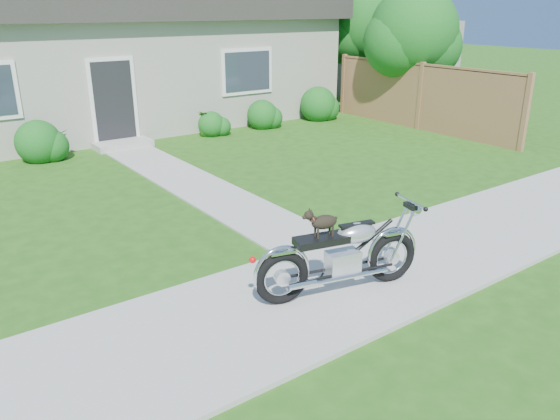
# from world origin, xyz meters

# --- Properties ---
(ground) EXTENTS (80.00, 80.00, 0.00)m
(ground) POSITION_xyz_m (0.00, 0.00, 0.00)
(ground) COLOR #235114
(ground) RESTS_ON ground
(sidewalk) EXTENTS (24.00, 2.20, 0.04)m
(sidewalk) POSITION_xyz_m (0.00, 0.00, 0.02)
(sidewalk) COLOR #9E9B93
(sidewalk) RESTS_ON ground
(walkway) EXTENTS (1.20, 8.00, 0.03)m
(walkway) POSITION_xyz_m (-1.50, 5.00, 0.01)
(walkway) COLOR #9E9B93
(walkway) RESTS_ON ground
(house) EXTENTS (12.60, 7.03, 4.50)m
(house) POSITION_xyz_m (-0.00, 11.99, 2.16)
(house) COLOR #B0AB9F
(house) RESTS_ON ground
(fence) EXTENTS (0.12, 6.62, 1.90)m
(fence) POSITION_xyz_m (6.30, 5.75, 0.94)
(fence) COLOR #A46A49
(fence) RESTS_ON ground
(tree_near) EXTENTS (2.65, 2.59, 3.98)m
(tree_near) POSITION_xyz_m (7.01, 6.62, 2.55)
(tree_near) COLOR #3D2B1C
(tree_near) RESTS_ON ground
(tree_far) EXTENTS (2.78, 2.75, 4.21)m
(tree_far) POSITION_xyz_m (7.81, 9.52, 2.70)
(tree_far) COLOR #3D2B1C
(tree_far) RESTS_ON ground
(shrub_row) EXTENTS (11.29, 1.12, 1.12)m
(shrub_row) POSITION_xyz_m (0.38, 8.50, 0.42)
(shrub_row) COLOR #17591A
(shrub_row) RESTS_ON ground
(potted_plant_left) EXTENTS (0.76, 0.71, 0.67)m
(potted_plant_left) POSITION_xyz_m (-3.16, 8.55, 0.34)
(potted_plant_left) COLOR #165317
(potted_plant_left) RESTS_ON ground
(potted_plant_right) EXTENTS (0.52, 0.52, 0.69)m
(potted_plant_right) POSITION_xyz_m (0.82, 8.55, 0.35)
(potted_plant_right) COLOR #30631B
(potted_plant_right) RESTS_ON ground
(motorcycle_with_dog) EXTENTS (2.19, 0.84, 1.13)m
(motorcycle_with_dog) POSITION_xyz_m (-2.09, -0.23, 0.54)
(motorcycle_with_dog) COLOR black
(motorcycle_with_dog) RESTS_ON sidewalk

